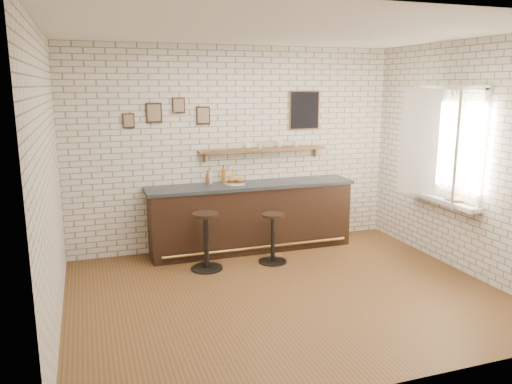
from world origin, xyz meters
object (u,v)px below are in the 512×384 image
at_px(ciabatta_sandwich, 236,181).
at_px(shelf_cup_b, 260,146).
at_px(sandwich_plate, 235,184).
at_px(shelf_cup_c, 279,144).
at_px(bar_counter, 251,217).
at_px(bar_stool_left, 206,239).
at_px(shelf_cup_d, 296,144).
at_px(bitters_bottle_white, 210,178).
at_px(shelf_cup_a, 247,146).
at_px(condiment_bottle_yellow, 233,177).
at_px(book_upper, 451,199).
at_px(bitters_bottle_amber, 224,176).
at_px(bitters_bottle_brown, 208,178).
at_px(book_lower, 452,201).
at_px(bar_stool_right, 273,236).

relative_size(ciabatta_sandwich, shelf_cup_b, 3.02).
xyz_separation_m(sandwich_plate, shelf_cup_c, (0.75, 0.18, 0.54)).
bearing_deg(ciabatta_sandwich, sandwich_plate, 180.00).
xyz_separation_m(bar_counter, bar_stool_left, (-0.84, -0.60, -0.09)).
distance_m(shelf_cup_c, shelf_cup_d, 0.29).
xyz_separation_m(bitters_bottle_white, shelf_cup_a, (0.58, 0.01, 0.45)).
bearing_deg(shelf_cup_c, bar_stool_left, 152.81).
xyz_separation_m(ciabatta_sandwich, bitters_bottle_white, (-0.35, 0.17, 0.03)).
height_order(ciabatta_sandwich, shelf_cup_b, shelf_cup_b).
bearing_deg(condiment_bottle_yellow, ciabatta_sandwich, -93.71).
relative_size(bitters_bottle_white, shelf_cup_a, 1.85).
bearing_deg(book_upper, bitters_bottle_white, 178.69).
bearing_deg(bar_stool_left, condiment_bottle_yellow, 52.13).
xyz_separation_m(ciabatta_sandwich, shelf_cup_d, (1.02, 0.18, 0.48)).
distance_m(bar_stool_left, shelf_cup_c, 1.94).
relative_size(sandwich_plate, ciabatta_sandwich, 1.05).
height_order(ciabatta_sandwich, bitters_bottle_amber, bitters_bottle_amber).
height_order(sandwich_plate, bitters_bottle_amber, bitters_bottle_amber).
height_order(sandwich_plate, book_upper, sandwich_plate).
height_order(ciabatta_sandwich, shelf_cup_d, shelf_cup_d).
xyz_separation_m(bar_counter, bitters_bottle_brown, (-0.61, 0.19, 0.58)).
bearing_deg(bar_counter, bitters_bottle_brown, 162.23).
distance_m(condiment_bottle_yellow, book_upper, 3.05).
xyz_separation_m(sandwich_plate, bitters_bottle_brown, (-0.37, 0.17, 0.07)).
relative_size(sandwich_plate, shelf_cup_b, 3.17).
relative_size(bitters_bottle_amber, book_lower, 1.12).
bearing_deg(condiment_bottle_yellow, bitters_bottle_brown, -180.00).
bearing_deg(bar_stool_right, shelf_cup_b, 82.88).
height_order(sandwich_plate, shelf_cup_d, shelf_cup_d).
distance_m(shelf_cup_a, book_upper, 2.93).
bearing_deg(shelf_cup_b, bitters_bottle_amber, 100.73).
bearing_deg(bar_stool_right, book_upper, -24.16).
bearing_deg(condiment_bottle_yellow, bar_stool_right, -69.57).
bearing_deg(bitters_bottle_brown, sandwich_plate, -24.63).
xyz_separation_m(shelf_cup_a, shelf_cup_b, (0.20, 0.00, -0.00)).
distance_m(bar_stool_right, book_upper, 2.42).
relative_size(bitters_bottle_brown, book_upper, 0.95).
bearing_deg(condiment_bottle_yellow, shelf_cup_c, 0.50).
relative_size(bitters_bottle_white, bar_stool_left, 0.28).
relative_size(bitters_bottle_brown, shelf_cup_d, 1.97).
relative_size(shelf_cup_d, book_lower, 0.42).
bearing_deg(shelf_cup_b, bitters_bottle_brown, 100.54).
bearing_deg(ciabatta_sandwich, bar_stool_left, -134.08).
xyz_separation_m(bitters_bottle_white, book_lower, (2.81, -1.83, -0.16)).
xyz_separation_m(bitters_bottle_brown, shelf_cup_b, (0.81, 0.01, 0.45)).
xyz_separation_m(bar_stool_right, shelf_cup_b, (0.11, 0.85, 1.17)).
relative_size(bitters_bottle_brown, book_lower, 0.82).
bearing_deg(bar_stool_right, ciabatta_sandwich, 115.75).
xyz_separation_m(bitters_bottle_brown, shelf_cup_a, (0.61, 0.01, 0.46)).
bearing_deg(bitters_bottle_white, shelf_cup_c, 0.33).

